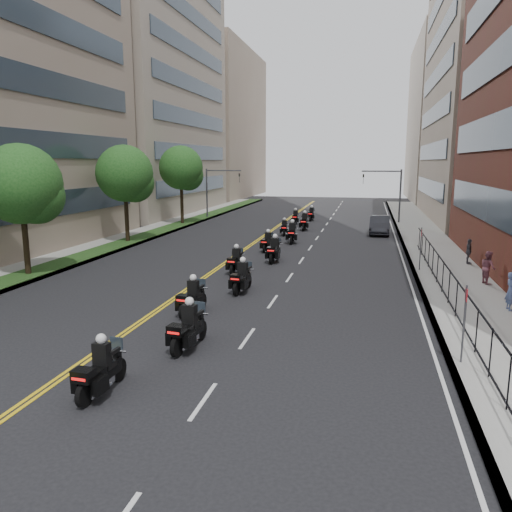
{
  "coord_description": "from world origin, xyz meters",
  "views": [
    {
      "loc": [
        7.35,
        -11.9,
        6.38
      ],
      "look_at": [
        1.47,
        14.13,
        1.32
      ],
      "focal_mm": 35.0,
      "sensor_mm": 36.0,
      "label": 1
    }
  ],
  "objects_px": {
    "motorcycle_3": "(242,278)",
    "parked_sedan": "(380,225)",
    "motorcycle_2": "(192,299)",
    "motorcycle_11": "(311,215)",
    "pedestrian_b": "(488,267)",
    "pedestrian_a": "(511,291)",
    "motorcycle_9": "(304,222)",
    "motorcycle_10": "(295,218)",
    "motorcycle_5": "(274,251)",
    "pedestrian_c": "(469,251)",
    "motorcycle_0": "(100,371)",
    "motorcycle_6": "(268,243)",
    "motorcycle_8": "(284,228)",
    "motorcycle_7": "(292,234)",
    "motorcycle_1": "(188,329)",
    "motorcycle_4": "(236,262)"
  },
  "relations": [
    {
      "from": "motorcycle_2",
      "to": "motorcycle_11",
      "type": "distance_m",
      "value": 35.21
    },
    {
      "from": "pedestrian_c",
      "to": "motorcycle_8",
      "type": "bearing_deg",
      "value": 57.91
    },
    {
      "from": "motorcycle_4",
      "to": "motorcycle_5",
      "type": "relative_size",
      "value": 0.93
    },
    {
      "from": "motorcycle_5",
      "to": "pedestrian_c",
      "type": "xyz_separation_m",
      "value": [
        11.95,
        1.27,
        0.21
      ]
    },
    {
      "from": "motorcycle_2",
      "to": "motorcycle_3",
      "type": "relative_size",
      "value": 0.97
    },
    {
      "from": "motorcycle_1",
      "to": "motorcycle_2",
      "type": "height_order",
      "value": "motorcycle_1"
    },
    {
      "from": "motorcycle_5",
      "to": "pedestrian_c",
      "type": "distance_m",
      "value": 12.02
    },
    {
      "from": "motorcycle_3",
      "to": "pedestrian_a",
      "type": "xyz_separation_m",
      "value": [
        12.0,
        -0.89,
        0.28
      ]
    },
    {
      "from": "motorcycle_5",
      "to": "pedestrian_a",
      "type": "height_order",
      "value": "motorcycle_5"
    },
    {
      "from": "motorcycle_3",
      "to": "motorcycle_11",
      "type": "height_order",
      "value": "motorcycle_3"
    },
    {
      "from": "motorcycle_0",
      "to": "pedestrian_b",
      "type": "height_order",
      "value": "pedestrian_b"
    },
    {
      "from": "motorcycle_2",
      "to": "motorcycle_9",
      "type": "xyz_separation_m",
      "value": [
        1.28,
        27.36,
        0.06
      ]
    },
    {
      "from": "motorcycle_4",
      "to": "pedestrian_c",
      "type": "relative_size",
      "value": 1.47
    },
    {
      "from": "motorcycle_8",
      "to": "motorcycle_9",
      "type": "height_order",
      "value": "motorcycle_9"
    },
    {
      "from": "motorcycle_5",
      "to": "pedestrian_b",
      "type": "bearing_deg",
      "value": -15.31
    },
    {
      "from": "motorcycle_8",
      "to": "parked_sedan",
      "type": "xyz_separation_m",
      "value": [
        8.17,
        2.66,
        0.19
      ]
    },
    {
      "from": "motorcycle_9",
      "to": "motorcycle_10",
      "type": "distance_m",
      "value": 4.64
    },
    {
      "from": "motorcycle_4",
      "to": "motorcycle_7",
      "type": "bearing_deg",
      "value": 84.1
    },
    {
      "from": "motorcycle_5",
      "to": "parked_sedan",
      "type": "height_order",
      "value": "motorcycle_5"
    },
    {
      "from": "motorcycle_5",
      "to": "motorcycle_7",
      "type": "xyz_separation_m",
      "value": [
        -0.04,
        7.81,
        0.03
      ]
    },
    {
      "from": "motorcycle_2",
      "to": "motorcycle_0",
      "type": "bearing_deg",
      "value": -81.77
    },
    {
      "from": "pedestrian_b",
      "to": "pedestrian_a",
      "type": "bearing_deg",
      "value": 161.37
    },
    {
      "from": "motorcycle_0",
      "to": "motorcycle_6",
      "type": "xyz_separation_m",
      "value": [
        0.06,
        23.11,
        -0.05
      ]
    },
    {
      "from": "motorcycle_2",
      "to": "motorcycle_11",
      "type": "height_order",
      "value": "motorcycle_2"
    },
    {
      "from": "motorcycle_6",
      "to": "motorcycle_9",
      "type": "distance_m",
      "value": 11.88
    },
    {
      "from": "motorcycle_11",
      "to": "parked_sedan",
      "type": "relative_size",
      "value": 0.47
    },
    {
      "from": "motorcycle_0",
      "to": "motorcycle_1",
      "type": "xyz_separation_m",
      "value": [
        1.17,
        3.78,
        0.04
      ]
    },
    {
      "from": "motorcycle_0",
      "to": "motorcycle_11",
      "type": "distance_m",
      "value": 42.79
    },
    {
      "from": "motorcycle_7",
      "to": "pedestrian_c",
      "type": "bearing_deg",
      "value": -32.57
    },
    {
      "from": "motorcycle_4",
      "to": "motorcycle_9",
      "type": "xyz_separation_m",
      "value": [
        1.55,
        19.22,
        0.07
      ]
    },
    {
      "from": "motorcycle_10",
      "to": "pedestrian_b",
      "type": "xyz_separation_m",
      "value": [
        13.49,
        -23.81,
        0.34
      ]
    },
    {
      "from": "motorcycle_0",
      "to": "parked_sedan",
      "type": "bearing_deg",
      "value": 79.92
    },
    {
      "from": "motorcycle_6",
      "to": "motorcycle_3",
      "type": "bearing_deg",
      "value": -79.47
    },
    {
      "from": "motorcycle_5",
      "to": "motorcycle_3",
      "type": "bearing_deg",
      "value": -88.34
    },
    {
      "from": "motorcycle_7",
      "to": "motorcycle_8",
      "type": "bearing_deg",
      "value": 104.09
    },
    {
      "from": "motorcycle_3",
      "to": "parked_sedan",
      "type": "relative_size",
      "value": 0.49
    },
    {
      "from": "motorcycle_11",
      "to": "motorcycle_9",
      "type": "bearing_deg",
      "value": -86.26
    },
    {
      "from": "motorcycle_11",
      "to": "pedestrian_a",
      "type": "xyz_separation_m",
      "value": [
        12.1,
        -32.08,
        0.31
      ]
    },
    {
      "from": "parked_sedan",
      "to": "motorcycle_8",
      "type": "bearing_deg",
      "value": -160.57
    },
    {
      "from": "motorcycle_4",
      "to": "motorcycle_8",
      "type": "height_order",
      "value": "motorcycle_4"
    },
    {
      "from": "parked_sedan",
      "to": "pedestrian_b",
      "type": "distance_m",
      "value": 19.05
    },
    {
      "from": "motorcycle_3",
      "to": "motorcycle_8",
      "type": "xyz_separation_m",
      "value": [
        -1.16,
        19.62,
        -0.08
      ]
    },
    {
      "from": "motorcycle_7",
      "to": "motorcycle_10",
      "type": "height_order",
      "value": "motorcycle_7"
    },
    {
      "from": "motorcycle_5",
      "to": "pedestrian_c",
      "type": "relative_size",
      "value": 1.57
    },
    {
      "from": "motorcycle_2",
      "to": "motorcycle_9",
      "type": "distance_m",
      "value": 27.39
    },
    {
      "from": "motorcycle_1",
      "to": "motorcycle_7",
      "type": "distance_m",
      "value": 23.48
    },
    {
      "from": "motorcycle_8",
      "to": "pedestrian_a",
      "type": "distance_m",
      "value": 24.38
    },
    {
      "from": "motorcycle_8",
      "to": "pedestrian_a",
      "type": "bearing_deg",
      "value": -64.12
    },
    {
      "from": "motorcycle_4",
      "to": "motorcycle_8",
      "type": "bearing_deg",
      "value": 90.77
    },
    {
      "from": "parked_sedan",
      "to": "motorcycle_2",
      "type": "bearing_deg",
      "value": -105.87
    }
  ]
}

